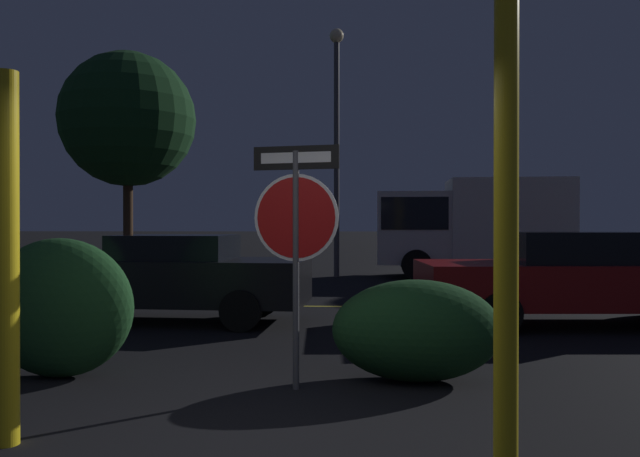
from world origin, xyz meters
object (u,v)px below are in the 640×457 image
object	(u,v)px
yellow_pole_right	(506,230)
street_lamp	(337,124)
hedge_bush_2	(416,330)
passing_car_3	(580,278)
tree_1	(128,120)
delivery_truck	(469,224)
stop_sign	(296,219)
passing_car_2	(169,277)
yellow_pole_left	(7,258)
hedge_bush_1	(59,308)

from	to	relation	value
yellow_pole_right	street_lamp	size ratio (longest dim) A/B	0.41
hedge_bush_2	street_lamp	bearing A→B (deg)	95.85
passing_car_3	tree_1	distance (m)	15.99
hedge_bush_2	delivery_truck	size ratio (longest dim) A/B	0.30
hedge_bush_2	delivery_truck	world-z (taller)	delivery_truck
stop_sign	delivery_truck	size ratio (longest dim) A/B	0.41
passing_car_2	yellow_pole_left	bearing A→B (deg)	-171.78
passing_car_3	yellow_pole_right	bearing A→B (deg)	-26.19
stop_sign	street_lamp	world-z (taller)	street_lamp
street_lamp	tree_1	xyz separation A→B (m)	(-7.07, 2.19, 0.56)
stop_sign	delivery_truck	bearing A→B (deg)	84.11
hedge_bush_2	passing_car_2	bearing A→B (deg)	135.33
passing_car_2	passing_car_3	world-z (taller)	passing_car_3
hedge_bush_1	tree_1	distance (m)	15.69
hedge_bush_2	hedge_bush_1	bearing A→B (deg)	-178.89
yellow_pole_right	street_lamp	xyz separation A→B (m)	(-1.53, 14.54, 2.97)
delivery_truck	tree_1	xyz separation A→B (m)	(-10.90, 2.12, 3.48)
hedge_bush_1	passing_car_2	bearing A→B (deg)	90.03
yellow_pole_left	yellow_pole_right	world-z (taller)	yellow_pole_right
yellow_pole_left	street_lamp	bearing A→B (deg)	82.78
delivery_truck	hedge_bush_2	bearing A→B (deg)	170.11
yellow_pole_right	hedge_bush_2	distance (m)	2.70
stop_sign	hedge_bush_1	bearing A→B (deg)	-176.35
hedge_bush_1	passing_car_3	distance (m)	7.37
passing_car_3	hedge_bush_2	bearing A→B (deg)	-41.66
yellow_pole_left	street_lamp	size ratio (longest dim) A/B	0.36
hedge_bush_1	hedge_bush_2	world-z (taller)	hedge_bush_1
tree_1	yellow_pole_right	bearing A→B (deg)	-62.81
street_lamp	hedge_bush_1	bearing A→B (deg)	-100.91
stop_sign	tree_1	world-z (taller)	tree_1
stop_sign	yellow_pole_right	xyz separation A→B (m)	(1.44, -2.11, -0.09)
hedge_bush_2	passing_car_3	world-z (taller)	passing_car_3
stop_sign	street_lamp	bearing A→B (deg)	101.17
hedge_bush_2	passing_car_3	size ratio (longest dim) A/B	0.33
passing_car_3	street_lamp	size ratio (longest dim) A/B	0.70
hedge_bush_2	street_lamp	distance (m)	12.75
hedge_bush_1	street_lamp	world-z (taller)	street_lamp
yellow_pole_right	passing_car_3	size ratio (longest dim) A/B	0.59
hedge_bush_2	passing_car_3	xyz separation A→B (m)	(2.82, 3.60, 0.22)
stop_sign	delivery_truck	distance (m)	13.05
yellow_pole_left	hedge_bush_1	distance (m)	2.06
street_lamp	tree_1	bearing A→B (deg)	162.76
yellow_pole_left	tree_1	bearing A→B (deg)	108.09
yellow_pole_left	passing_car_2	size ratio (longest dim) A/B	0.57
street_lamp	passing_car_3	bearing A→B (deg)	-64.39
yellow_pole_left	hedge_bush_2	distance (m)	3.68
stop_sign	yellow_pole_right	world-z (taller)	yellow_pole_right
hedge_bush_2	stop_sign	bearing A→B (deg)	-162.05
delivery_truck	street_lamp	world-z (taller)	street_lamp
passing_car_2	delivery_truck	xyz separation A→B (m)	(6.17, 8.60, 0.85)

